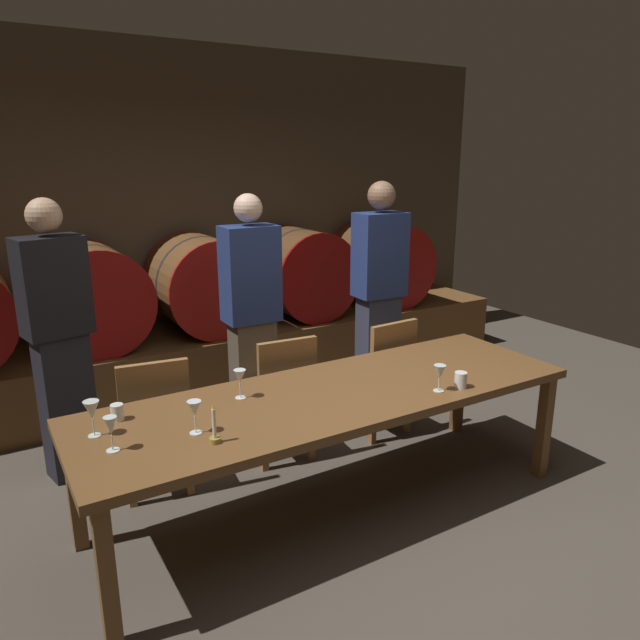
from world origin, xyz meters
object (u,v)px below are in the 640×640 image
object	(u,v)px
wine_glass_right	(240,377)
wine_glass_far_right	(440,373)
wine_barrel_far_right	(381,264)
cup_right	(461,380)
wine_glass_center	(195,410)
guest_left	(59,340)
chair_left	(154,419)
wine_barrel_left	(91,297)
wine_barrel_center	(203,284)
wine_glass_left	(111,427)
guest_right	(379,296)
chair_center	(282,392)
chair_right	(383,371)
cup_left	(117,412)
dining_table	(334,402)
guest_center	(252,317)
wine_glass_far_left	(92,411)
wine_barrel_right	(301,273)
candle_center	(214,432)

from	to	relation	value
wine_glass_right	wine_glass_far_right	world-z (taller)	wine_glass_right
wine_barrel_far_right	cup_right	bearing A→B (deg)	-117.52
wine_barrel_far_right	wine_glass_far_right	xyz separation A→B (m)	(-1.46, -2.50, -0.09)
wine_barrel_far_right	wine_glass_center	xyz separation A→B (m)	(-2.80, -2.30, -0.08)
guest_left	wine_glass_right	xyz separation A→B (m)	(0.75, -1.02, -0.06)
chair_left	wine_glass_far_right	bearing A→B (deg)	151.42
wine_barrel_left	wine_glass_right	bearing A→B (deg)	-79.40
wine_barrel_center	wine_glass_left	distance (m)	2.61
guest_right	wine_barrel_far_right	bearing A→B (deg)	-124.46
chair_center	chair_right	size ratio (longest dim) A/B	1.00
guest_left	cup_left	distance (m)	0.98
wine_barrel_left	dining_table	bearing A→B (deg)	-68.80
guest_center	wine_glass_center	distance (m)	1.48
dining_table	wine_glass_far_right	distance (m)	0.61
wine_glass_center	wine_glass_right	size ratio (longest dim) A/B	1.01
guest_right	wine_glass_far_left	xyz separation A→B (m)	(-2.31, -0.89, -0.08)
wine_barrel_far_right	guest_center	world-z (taller)	guest_center
chair_left	guest_center	world-z (taller)	guest_center
guest_left	wine_glass_far_right	xyz separation A→B (m)	(1.74, -1.50, -0.07)
wine_barrel_right	guest_right	distance (m)	1.19
cup_right	chair_right	bearing A→B (deg)	79.12
cup_left	cup_right	bearing A→B (deg)	-17.90
wine_glass_far_left	wine_glass_right	size ratio (longest dim) A/B	1.08
candle_center	wine_barrel_far_right	bearing A→B (deg)	41.46
wine_barrel_left	wine_glass_center	distance (m)	2.30
wine_barrel_left	guest_left	distance (m)	1.07
chair_center	guest_center	world-z (taller)	guest_center
wine_glass_far_left	wine_barrel_left	bearing A→B (deg)	79.31
wine_barrel_center	wine_glass_far_right	size ratio (longest dim) A/B	5.44
wine_barrel_center	cup_right	size ratio (longest dim) A/B	9.05
cup_right	chair_left	bearing A→B (deg)	145.45
wine_glass_far_left	wine_glass_left	bearing A→B (deg)	-77.68
wine_barrel_left	cup_right	size ratio (longest dim) A/B	9.05
wine_barrel_far_right	chair_center	distance (m)	2.52
wine_barrel_left	wine_glass_right	size ratio (longest dim) A/B	5.11
wine_barrel_left	guest_center	world-z (taller)	guest_center
wine_barrel_far_right	guest_left	bearing A→B (deg)	-162.67
wine_barrel_center	candle_center	xyz separation A→B (m)	(-0.86, -2.44, -0.14)
wine_barrel_right	chair_right	size ratio (longest dim) A/B	0.95
guest_right	wine_glass_right	xyz separation A→B (m)	(-1.54, -0.83, -0.09)
chair_right	guest_left	bearing A→B (deg)	-18.77
wine_barrel_left	dining_table	distance (m)	2.39
chair_left	wine_barrel_far_right	bearing A→B (deg)	-143.59
wine_barrel_center	chair_right	size ratio (longest dim) A/B	0.95
guest_left	guest_right	world-z (taller)	guest_right
cup_right	guest_center	bearing A→B (deg)	113.76
wine_barrel_far_right	wine_glass_left	distance (m)	3.91
guest_center	wine_glass_far_left	size ratio (longest dim) A/B	9.95
chair_right	wine_glass_far_right	distance (m)	1.05
guest_right	candle_center	xyz separation A→B (m)	(-1.85, -1.24, -0.16)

